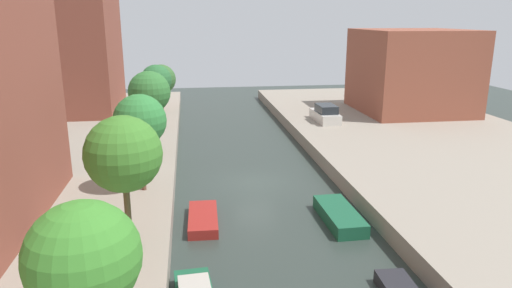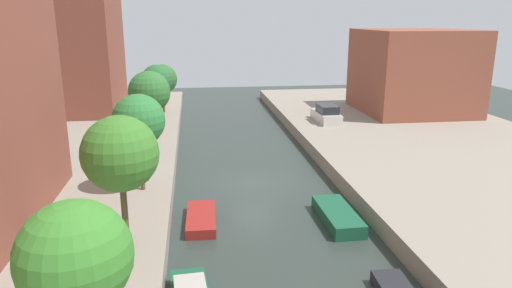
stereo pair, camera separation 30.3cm
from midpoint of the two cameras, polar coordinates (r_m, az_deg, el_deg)
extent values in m
plane|color=#2D3833|center=(29.81, -0.44, -4.76)|extent=(84.00, 84.00, 0.00)
cube|color=gray|center=(31.46, -28.73, -4.66)|extent=(20.00, 64.00, 1.00)
cube|color=gray|center=(34.90, 24.78, -2.33)|extent=(20.00, 64.00, 1.00)
cube|color=brown|center=(49.21, 18.28, 8.46)|extent=(10.00, 10.39, 8.03)
sphere|color=#3C862C|center=(12.14, -21.03, -12.79)|extent=(2.77, 2.77, 2.77)
cylinder|color=brown|center=(19.86, -15.78, -8.26)|extent=(0.26, 0.26, 2.96)
sphere|color=#3D7D2A|center=(19.01, -16.34, -1.18)|extent=(3.05, 3.05, 3.05)
cylinder|color=brown|center=(26.16, -13.99, -2.44)|extent=(0.24, 0.24, 2.91)
sphere|color=#2F7C38|center=(25.54, -14.34, 2.79)|extent=(2.82, 2.82, 2.82)
cylinder|color=brown|center=(32.90, -12.89, 1.63)|extent=(0.21, 0.21, 3.33)
sphere|color=#306F30|center=(32.39, -13.17, 6.20)|extent=(2.84, 2.84, 2.84)
cylinder|color=brown|center=(40.23, -12.11, 4.08)|extent=(0.33, 0.33, 3.26)
sphere|color=#2A6533|center=(39.83, -12.31, 7.64)|extent=(2.55, 2.55, 2.55)
cylinder|color=brown|center=(47.32, -11.56, 5.18)|extent=(0.22, 0.22, 2.32)
sphere|color=#36652F|center=(47.01, -11.70, 7.77)|extent=(2.86, 2.86, 2.86)
cube|color=beige|center=(43.02, 8.22, 3.35)|extent=(1.85, 4.35, 0.86)
cube|color=#1E2328|center=(42.56, 8.39, 4.29)|extent=(1.59, 2.41, 0.70)
cube|color=maroon|center=(24.26, -6.85, -9.09)|extent=(1.57, 3.81, 0.51)
cube|color=#195638|center=(24.59, 9.80, -8.63)|extent=(1.65, 4.30, 0.68)
camera|label=1|loc=(0.15, -90.25, -0.07)|focal=32.75mm
camera|label=2|loc=(0.15, 89.75, 0.07)|focal=32.75mm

